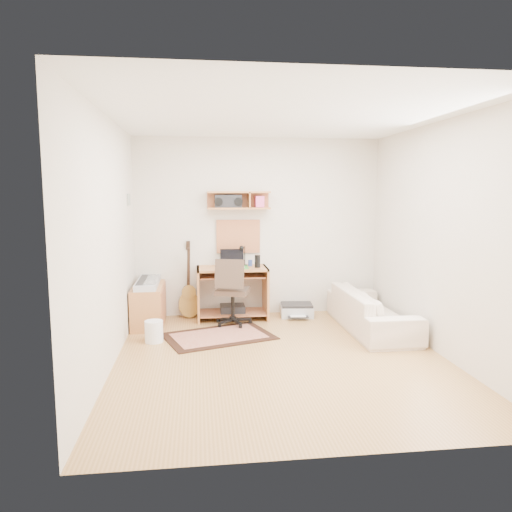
{
  "coord_description": "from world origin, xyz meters",
  "views": [
    {
      "loc": [
        -0.89,
        -5.0,
        1.82
      ],
      "look_at": [
        -0.15,
        1.05,
        1.0
      ],
      "focal_mm": 33.53,
      "sensor_mm": 36.0,
      "label": 1
    }
  ],
  "objects": [
    {
      "name": "task_chair",
      "position": [
        -0.43,
        1.4,
        0.47
      ],
      "size": [
        0.6,
        0.6,
        0.95
      ],
      "primitive_type": null,
      "rotation": [
        0.0,
        0.0,
        -0.28
      ],
      "color": "#3C2D23",
      "rests_on": "floor"
    },
    {
      "name": "right_wall",
      "position": [
        1.8,
        0.0,
        1.3
      ],
      "size": [
        0.01,
        4.0,
        2.6
      ],
      "primitive_type": "cube",
      "color": "beige",
      "rests_on": "ground"
    },
    {
      "name": "waste_basket",
      "position": [
        -1.44,
        0.75,
        0.13
      ],
      "size": [
        0.29,
        0.29,
        0.26
      ],
      "primitive_type": "cylinder",
      "rotation": [
        0.0,
        0.0,
        0.37
      ],
      "color": "white",
      "rests_on": "floor"
    },
    {
      "name": "desk_lamp",
      "position": [
        -0.22,
        1.87,
        0.9
      ],
      "size": [
        0.1,
        0.1,
        0.3
      ],
      "primitive_type": null,
      "color": "black",
      "rests_on": "desk"
    },
    {
      "name": "speaker",
      "position": [
        -0.05,
        1.68,
        0.84
      ],
      "size": [
        0.08,
        0.08,
        0.18
      ],
      "primitive_type": "cylinder",
      "color": "black",
      "rests_on": "desk"
    },
    {
      "name": "boombox",
      "position": [
        -0.45,
        1.87,
        1.68
      ],
      "size": [
        0.38,
        0.17,
        0.2
      ],
      "primitive_type": "cube",
      "color": "black",
      "rests_on": "wall_shelf"
    },
    {
      "name": "cork_board",
      "position": [
        -0.3,
        1.98,
        1.17
      ],
      "size": [
        0.64,
        0.03,
        0.49
      ],
      "primitive_type": "cube",
      "color": "tan",
      "rests_on": "back_wall"
    },
    {
      "name": "floor",
      "position": [
        0.0,
        0.0,
        -0.01
      ],
      "size": [
        3.6,
        4.0,
        0.01
      ],
      "primitive_type": "cube",
      "color": "#AE7F48",
      "rests_on": "ground"
    },
    {
      "name": "sofa",
      "position": [
        1.38,
        0.95,
        0.35
      ],
      "size": [
        0.53,
        1.81,
        0.71
      ],
      "primitive_type": "imported",
      "rotation": [
        0.0,
        0.0,
        1.57
      ],
      "color": "beige",
      "rests_on": "floor"
    },
    {
      "name": "ceiling",
      "position": [
        0.0,
        0.0,
        2.6
      ],
      "size": [
        3.6,
        4.0,
        0.01
      ],
      "primitive_type": "cube",
      "color": "white",
      "rests_on": "ground"
    },
    {
      "name": "laptop",
      "position": [
        -0.41,
        1.71,
        0.88
      ],
      "size": [
        0.35,
        0.35,
        0.26
      ],
      "primitive_type": null,
      "rotation": [
        0.0,
        0.0,
        -0.02
      ],
      "color": "silver",
      "rests_on": "desk"
    },
    {
      "name": "left_wall",
      "position": [
        -1.8,
        0.0,
        1.3
      ],
      "size": [
        0.01,
        4.0,
        2.6
      ],
      "primitive_type": "cube",
      "color": "beige",
      "rests_on": "ground"
    },
    {
      "name": "pencil_cup",
      "position": [
        -0.14,
        1.83,
        0.79
      ],
      "size": [
        0.06,
        0.06,
        0.09
      ],
      "primitive_type": "cylinder",
      "color": "#304691",
      "rests_on": "desk"
    },
    {
      "name": "desk",
      "position": [
        -0.41,
        1.73,
        0.38
      ],
      "size": [
        1.0,
        0.55,
        0.75
      ],
      "primitive_type": null,
      "color": "#BC7942",
      "rests_on": "floor"
    },
    {
      "name": "rug",
      "position": [
        -0.65,
        0.87,
        0.01
      ],
      "size": [
        1.51,
        1.24,
        0.02
      ],
      "primitive_type": "cube",
      "rotation": [
        0.0,
        0.0,
        0.33
      ],
      "color": "tan",
      "rests_on": "floor"
    },
    {
      "name": "wall_shelf",
      "position": [
        -0.3,
        1.88,
        1.7
      ],
      "size": [
        0.9,
        0.25,
        0.26
      ],
      "primitive_type": "cube",
      "color": "#BC7942",
      "rests_on": "back_wall"
    },
    {
      "name": "guitar",
      "position": [
        -1.03,
        1.86,
        0.56
      ],
      "size": [
        0.32,
        0.23,
        1.12
      ],
      "primitive_type": null,
      "rotation": [
        0.0,
        0.0,
        0.15
      ],
      "color": "olive",
      "rests_on": "floor"
    },
    {
      "name": "back_wall",
      "position": [
        0.0,
        2.0,
        1.3
      ],
      "size": [
        3.6,
        0.01,
        2.6
      ],
      "primitive_type": "cube",
      "color": "beige",
      "rests_on": "ground"
    },
    {
      "name": "wall_photo",
      "position": [
        -1.79,
        1.5,
        1.72
      ],
      "size": [
        0.02,
        0.2,
        0.15
      ],
      "primitive_type": "cube",
      "color": "#4C8CBF",
      "rests_on": "left_wall"
    },
    {
      "name": "printer",
      "position": [
        0.54,
        1.74,
        0.09
      ],
      "size": [
        0.5,
        0.41,
        0.18
      ],
      "primitive_type": "cube",
      "rotation": [
        0.0,
        0.0,
        -0.1
      ],
      "color": "#A5A8AA",
      "rests_on": "floor"
    },
    {
      "name": "cabinet",
      "position": [
        -1.58,
        1.55,
        0.28
      ],
      "size": [
        0.4,
        0.9,
        0.55
      ],
      "primitive_type": "cube",
      "color": "#BC7942",
      "rests_on": "floor"
    },
    {
      "name": "music_keyboard",
      "position": [
        -1.58,
        1.55,
        0.59
      ],
      "size": [
        0.28,
        0.9,
        0.08
      ],
      "primitive_type": "cube",
      "color": "#B2B5BA",
      "rests_on": "cabinet"
    }
  ]
}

